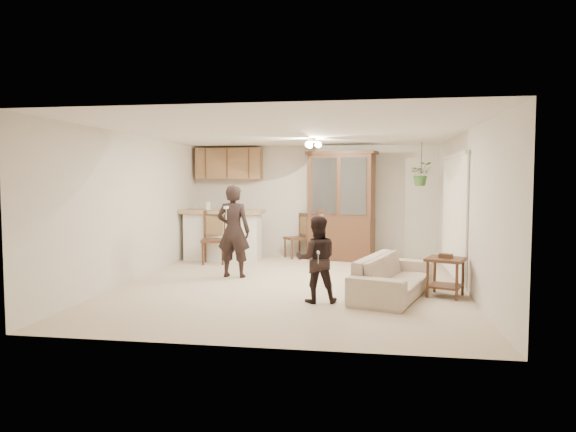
# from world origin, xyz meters

# --- Properties ---
(floor) EXTENTS (6.50, 6.50, 0.00)m
(floor) POSITION_xyz_m (0.00, 0.00, 0.00)
(floor) COLOR beige
(floor) RESTS_ON ground
(ceiling) EXTENTS (5.50, 6.50, 0.02)m
(ceiling) POSITION_xyz_m (0.00, 0.00, 2.50)
(ceiling) COLOR white
(ceiling) RESTS_ON wall_back
(wall_back) EXTENTS (5.50, 0.02, 2.50)m
(wall_back) POSITION_xyz_m (0.00, 3.25, 1.25)
(wall_back) COLOR beige
(wall_back) RESTS_ON ground
(wall_front) EXTENTS (5.50, 0.02, 2.50)m
(wall_front) POSITION_xyz_m (0.00, -3.25, 1.25)
(wall_front) COLOR beige
(wall_front) RESTS_ON ground
(wall_left) EXTENTS (0.02, 6.50, 2.50)m
(wall_left) POSITION_xyz_m (-2.75, 0.00, 1.25)
(wall_left) COLOR beige
(wall_left) RESTS_ON ground
(wall_right) EXTENTS (0.02, 6.50, 2.50)m
(wall_right) POSITION_xyz_m (2.75, 0.00, 1.25)
(wall_right) COLOR beige
(wall_right) RESTS_ON ground
(breakfast_bar) EXTENTS (1.60, 0.55, 1.00)m
(breakfast_bar) POSITION_xyz_m (-1.85, 2.35, 0.50)
(breakfast_bar) COLOR white
(breakfast_bar) RESTS_ON floor
(bar_top) EXTENTS (1.75, 0.70, 0.08)m
(bar_top) POSITION_xyz_m (-1.85, 2.35, 1.05)
(bar_top) COLOR tan
(bar_top) RESTS_ON breakfast_bar
(upper_cabinets) EXTENTS (1.50, 0.34, 0.70)m
(upper_cabinets) POSITION_xyz_m (-1.90, 3.07, 2.10)
(upper_cabinets) COLOR brown
(upper_cabinets) RESTS_ON wall_back
(vertical_blinds) EXTENTS (0.06, 2.30, 2.10)m
(vertical_blinds) POSITION_xyz_m (2.71, 0.90, 1.10)
(vertical_blinds) COLOR white
(vertical_blinds) RESTS_ON wall_right
(ceiling_fixture) EXTENTS (0.36, 0.36, 0.20)m
(ceiling_fixture) POSITION_xyz_m (0.20, 1.20, 2.40)
(ceiling_fixture) COLOR beige
(ceiling_fixture) RESTS_ON ceiling
(hanging_plant) EXTENTS (0.43, 0.37, 0.48)m
(hanging_plant) POSITION_xyz_m (2.30, 2.40, 1.85)
(hanging_plant) COLOR #2E5D25
(hanging_plant) RESTS_ON ceiling
(plant_cord) EXTENTS (0.01, 0.01, 0.65)m
(plant_cord) POSITION_xyz_m (2.30, 2.40, 2.17)
(plant_cord) COLOR #29231E
(plant_cord) RESTS_ON ceiling
(sofa) EXTENTS (1.27, 2.01, 0.73)m
(sofa) POSITION_xyz_m (1.62, -0.61, 0.37)
(sofa) COLOR beige
(sofa) RESTS_ON floor
(adult) EXTENTS (0.68, 0.47, 1.80)m
(adult) POSITION_xyz_m (-1.12, 0.49, 0.90)
(adult) COLOR black
(adult) RESTS_ON floor
(child) EXTENTS (0.74, 0.62, 1.35)m
(child) POSITION_xyz_m (0.53, -1.18, 0.68)
(child) COLOR black
(child) RESTS_ON floor
(china_hutch) EXTENTS (1.57, 0.87, 2.34)m
(china_hutch) POSITION_xyz_m (0.67, 2.79, 1.16)
(china_hutch) COLOR #3C2516
(china_hutch) RESTS_ON floor
(side_table) EXTENTS (0.68, 0.68, 0.64)m
(side_table) POSITION_xyz_m (2.38, -0.53, 0.30)
(side_table) COLOR #3C2516
(side_table) RESTS_ON floor
(chair_bar) EXTENTS (0.56, 0.56, 1.09)m
(chair_bar) POSITION_xyz_m (-1.90, 1.84, 0.31)
(chair_bar) COLOR #3C2516
(chair_bar) RESTS_ON floor
(chair_hutch_left) EXTENTS (0.61, 0.61, 0.99)m
(chair_hutch_left) POSITION_xyz_m (-0.34, 2.90, 0.28)
(chair_hutch_left) COLOR #3C2516
(chair_hutch_left) RESTS_ON floor
(chair_hutch_right) EXTENTS (0.68, 0.68, 1.12)m
(chair_hutch_right) POSITION_xyz_m (0.27, 2.86, 0.32)
(chair_hutch_right) COLOR #3C2516
(chair_hutch_right) RESTS_ON floor
(controller_adult) EXTENTS (0.05, 0.15, 0.04)m
(controller_adult) POSITION_xyz_m (-1.14, 0.10, 1.26)
(controller_adult) COLOR white
(controller_adult) RESTS_ON adult
(controller_child) EXTENTS (0.05, 0.11, 0.03)m
(controller_child) POSITION_xyz_m (0.58, -1.46, 0.75)
(controller_child) COLOR white
(controller_child) RESTS_ON child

